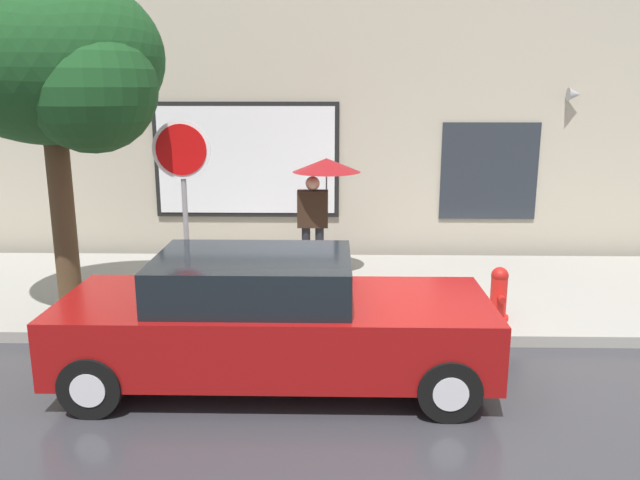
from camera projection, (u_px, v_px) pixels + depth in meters
ground_plane at (368, 381)px, 7.11m from camera, size 60.00×60.00×0.00m
sidewalk at (358, 292)px, 10.01m from camera, size 20.00×4.00×0.15m
building_facade at (355, 73)px, 11.65m from camera, size 20.00×0.67×7.00m
parked_car at (272, 321)px, 6.94m from camera, size 4.65×1.80×1.46m
fire_hydrant at (499, 294)px, 8.51m from camera, size 0.30×0.44×0.74m
pedestrian_with_umbrella at (322, 181)px, 10.18m from camera, size 1.09×1.09×1.97m
street_tree at (57, 66)px, 7.89m from camera, size 2.91×2.47×4.52m
stop_sign at (183, 180)px, 8.28m from camera, size 0.76×0.10×2.66m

